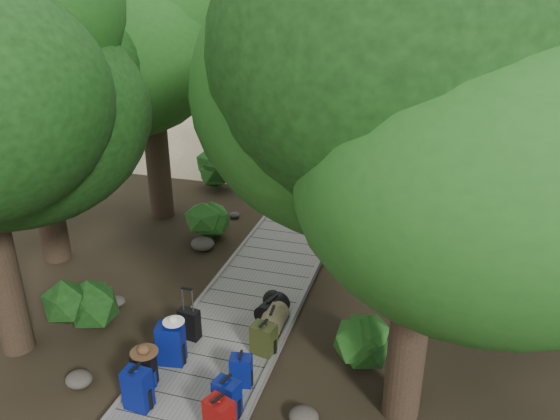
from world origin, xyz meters
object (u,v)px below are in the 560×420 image
(suitcase_on_boardwalk, at_px, (189,324))
(backpack_right_b, at_px, (227,396))
(backpack_right_c, at_px, (241,369))
(duffel_right_khaki, at_px, (272,320))
(lone_suitcase_on_sand, at_px, (351,155))
(backpack_left_c, at_px, (171,342))
(kayak, at_px, (259,131))
(backpack_left_a, at_px, (137,387))
(backpack_right_a, at_px, (219,417))
(sun_lounger, at_px, (434,147))
(backpack_right_d, at_px, (264,338))
(duffel_right_black, at_px, (272,309))
(backpack_left_b, at_px, (144,369))

(suitcase_on_boardwalk, bearing_deg, backpack_right_b, -42.05)
(backpack_right_c, relative_size, duffel_right_khaki, 0.95)
(lone_suitcase_on_sand, bearing_deg, backpack_left_c, -78.81)
(backpack_right_c, bearing_deg, suitcase_on_boardwalk, 135.86)
(lone_suitcase_on_sand, distance_m, kayak, 4.96)
(backpack_left_a, distance_m, lone_suitcase_on_sand, 12.34)
(kayak, bearing_deg, backpack_right_a, -82.26)
(sun_lounger, bearing_deg, backpack_left_c, -98.63)
(backpack_right_d, bearing_deg, backpack_right_b, -80.40)
(backpack_left_a, bearing_deg, duffel_right_black, 70.52)
(backpack_left_b, distance_m, suitcase_on_boardwalk, 1.32)
(backpack_right_c, distance_m, lone_suitcase_on_sand, 11.41)
(backpack_right_c, relative_size, backpack_right_d, 0.95)
(backpack_left_b, xyz_separation_m, sun_lounger, (3.86, 13.91, -0.15))
(backpack_right_d, relative_size, duffel_right_khaki, 1.00)
(backpack_right_b, distance_m, sun_lounger, 14.33)
(backpack_left_a, bearing_deg, duffel_right_khaki, 65.39)
(backpack_left_a, height_order, backpack_right_a, backpack_left_a)
(suitcase_on_boardwalk, bearing_deg, sun_lounger, 80.77)
(duffel_right_khaki, height_order, sun_lounger, sun_lounger)
(backpack_left_b, distance_m, backpack_right_b, 1.48)
(backpack_left_c, xyz_separation_m, sun_lounger, (3.71, 13.29, -0.23))
(backpack_left_b, distance_m, duffel_right_black, 2.67)
(duffel_right_black, xyz_separation_m, lone_suitcase_on_sand, (-0.19, 9.57, 0.03))
(backpack_right_a, xyz_separation_m, backpack_right_c, (-0.08, 1.08, -0.06))
(backpack_right_d, bearing_deg, backpack_right_a, -78.32)
(duffel_right_black, distance_m, kayak, 12.95)
(backpack_left_a, relative_size, sun_lounger, 0.45)
(backpack_left_b, bearing_deg, duffel_right_black, 52.96)
(backpack_left_a, xyz_separation_m, sun_lounger, (3.71, 14.36, -0.20))
(backpack_right_a, height_order, kayak, backpack_right_a)
(sun_lounger, bearing_deg, backpack_left_a, -97.52)
(backpack_right_d, height_order, suitcase_on_boardwalk, backpack_right_d)
(backpack_right_a, relative_size, duffel_right_khaki, 1.15)
(backpack_left_a, xyz_separation_m, suitcase_on_boardwalk, (0.00, 1.75, -0.08))
(backpack_right_d, relative_size, kayak, 0.20)
(sun_lounger, bearing_deg, backpack_right_d, -93.51)
(backpack_right_a, relative_size, duffel_right_black, 1.10)
(backpack_right_d, bearing_deg, backpack_left_c, -142.26)
(duffel_right_khaki, relative_size, lone_suitcase_on_sand, 0.91)
(backpack_left_c, height_order, duffel_right_khaki, backpack_left_c)
(kayak, xyz_separation_m, sun_lounger, (6.89, -0.56, 0.11))
(backpack_left_c, bearing_deg, sun_lounger, 64.81)
(kayak, height_order, sun_lounger, sun_lounger)
(suitcase_on_boardwalk, distance_m, lone_suitcase_on_sand, 10.60)
(duffel_right_black, height_order, lone_suitcase_on_sand, lone_suitcase_on_sand)
(suitcase_on_boardwalk, relative_size, kayak, 0.18)
(backpack_right_c, relative_size, sun_lounger, 0.35)
(backpack_right_a, distance_m, backpack_right_b, 0.41)
(backpack_left_c, xyz_separation_m, duffel_right_khaki, (1.32, 1.32, -0.20))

